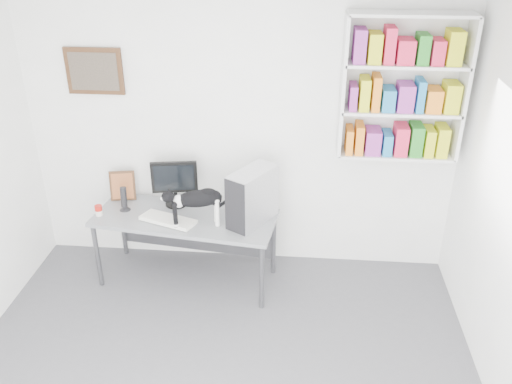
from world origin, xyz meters
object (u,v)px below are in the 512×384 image
desk (187,248)px  monitor (175,183)px  soup_can (99,210)px  cat (197,208)px  bookshelf (403,88)px  keyboard (168,220)px  leaning_print (123,185)px  speaker (124,198)px  pc_tower (253,197)px

desk → monitor: monitor is taller
soup_can → cat: (0.94, -0.10, 0.13)m
bookshelf → monitor: size_ratio=2.73×
bookshelf → keyboard: (-1.99, -0.41, -1.14)m
bookshelf → desk: bearing=-170.7°
soup_can → leaning_print: bearing=68.5°
cat → speaker: bearing=147.1°
keyboard → leaning_print: size_ratio=1.69×
leaning_print → soup_can: leaning_print is taller
monitor → soup_can: bearing=-167.6°
soup_can → pc_tower: bearing=0.7°
leaning_print → cat: cat is taller
pc_tower → cat: size_ratio=0.85×
monitor → speaker: size_ratio=1.90×
pc_tower → soup_can: (-1.41, -0.02, -0.20)m
bookshelf → speaker: bearing=-174.6°
keyboard → leaning_print: bearing=163.3°
bookshelf → cat: bearing=-165.1°
leaning_print → keyboard: bearing=-46.9°
bookshelf → cat: size_ratio=2.10×
desk → leaning_print: bearing=164.0°
bookshelf → desk: size_ratio=0.75×
desk → speaker: speaker is taller
speaker → keyboard: bearing=-24.8°
leaning_print → cat: bearing=-38.6°
bookshelf → monitor: bearing=-177.5°
keyboard → speaker: 0.50m
keyboard → pc_tower: (0.75, 0.08, 0.23)m
keyboard → speaker: bearing=178.2°
bookshelf → soup_can: bookshelf is taller
desk → monitor: (-0.13, 0.22, 0.57)m
monitor → leaning_print: 0.54m
leaning_print → soup_can: (-0.13, -0.33, -0.10)m
bookshelf → leaning_print: bookshelf is taller
bookshelf → pc_tower: bookshelf is taller
keyboard → cat: (0.28, -0.04, 0.16)m
keyboard → soup_can: bearing=-165.3°
cat → soup_can: bearing=157.7°
bookshelf → monitor: 2.20m
leaning_print → desk: bearing=-33.9°
bookshelf → pc_tower: size_ratio=2.49×
bookshelf → desk: bookshelf is taller
monitor → desk: bearing=-69.4°
speaker → desk: bearing=-10.5°
bookshelf → leaning_print: 2.72m
desk → pc_tower: 0.86m
leaning_print → pc_tower: bearing=-24.2°
desk → soup_can: 0.88m
bookshelf → soup_can: bearing=-172.4°
leaning_print → bookshelf: bearing=-9.9°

